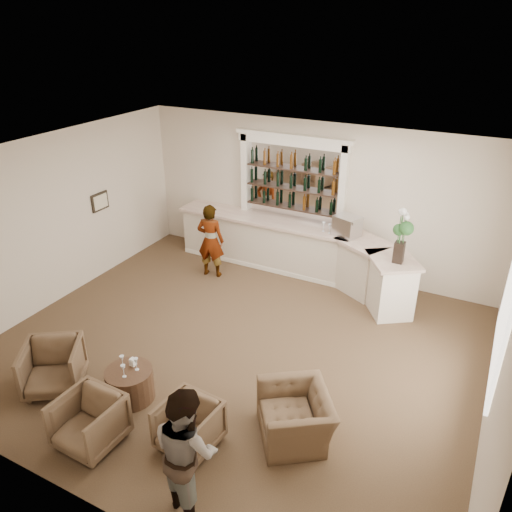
{
  "coord_description": "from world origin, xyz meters",
  "views": [
    {
      "loc": [
        3.6,
        -6.18,
        5.26
      ],
      "look_at": [
        -0.07,
        0.9,
        1.37
      ],
      "focal_mm": 35.0,
      "sensor_mm": 36.0,
      "label": 1
    }
  ],
  "objects": [
    {
      "name": "napkin_holder",
      "position": [
        -0.8,
        -1.69,
        0.56
      ],
      "size": [
        0.08,
        0.08,
        0.12
      ],
      "primitive_type": "cube",
      "color": "white",
      "rests_on": "cocktail_table"
    },
    {
      "name": "wine_glass_tbl_b",
      "position": [
        -0.68,
        -1.75,
        0.6
      ],
      "size": [
        0.07,
        0.07,
        0.21
      ],
      "primitive_type": null,
      "color": "white",
      "rests_on": "cocktail_table"
    },
    {
      "name": "armchair_far",
      "position": [
        1.71,
        -1.39,
        0.34
      ],
      "size": [
        1.36,
        1.39,
        0.68
      ],
      "primitive_type": "imported",
      "rotation": [
        0.0,
        0.0,
        -0.95
      ],
      "color": "brown",
      "rests_on": "ground"
    },
    {
      "name": "room_shell",
      "position": [
        0.16,
        0.71,
        2.34
      ],
      "size": [
        8.04,
        7.02,
        3.32
      ],
      "color": "beige",
      "rests_on": "ground"
    },
    {
      "name": "wine_glass_bar_left",
      "position": [
        0.57,
        2.97,
        1.25
      ],
      "size": [
        0.07,
        0.07,
        0.21
      ],
      "primitive_type": null,
      "color": "white",
      "rests_on": "bar_counter"
    },
    {
      "name": "wine_glass_bar_right",
      "position": [
        0.43,
        3.01,
        1.25
      ],
      "size": [
        0.07,
        0.07,
        0.21
      ],
      "primitive_type": null,
      "color": "white",
      "rests_on": "bar_counter"
    },
    {
      "name": "wine_glass_tbl_c",
      "position": [
        -0.74,
        -1.96,
        0.6
      ],
      "size": [
        0.07,
        0.07,
        0.21
      ],
      "primitive_type": null,
      "color": "white",
      "rests_on": "cocktail_table"
    },
    {
      "name": "sommelier",
      "position": [
        -1.8,
        2.1,
        0.83
      ],
      "size": [
        0.66,
        0.5,
        1.65
      ],
      "primitive_type": "imported",
      "rotation": [
        0.0,
        0.0,
        3.32
      ],
      "color": "gray",
      "rests_on": "ground"
    },
    {
      "name": "flower_vase",
      "position": [
        2.15,
        2.29,
        1.73
      ],
      "size": [
        0.28,
        0.28,
        1.05
      ],
      "color": "black",
      "rests_on": "bar_counter"
    },
    {
      "name": "armchair_left",
      "position": [
        -1.97,
        -2.2,
        0.39
      ],
      "size": [
        1.17,
        1.18,
        0.78
      ],
      "primitive_type": "imported",
      "rotation": [
        0.0,
        0.0,
        0.59
      ],
      "color": "brown",
      "rests_on": "ground"
    },
    {
      "name": "cocktail_table",
      "position": [
        -0.78,
        -1.83,
        0.25
      ],
      "size": [
        0.71,
        0.71,
        0.5
      ],
      "primitive_type": "cylinder",
      "color": "#4B3320",
      "rests_on": "ground"
    },
    {
      "name": "ground",
      "position": [
        0.0,
        0.0,
        0.0
      ],
      "size": [
        8.0,
        8.0,
        0.0
      ],
      "primitive_type": "plane",
      "color": "brown",
      "rests_on": "ground"
    },
    {
      "name": "bar_counter",
      "position": [
        -0.16,
        3.0,
        0.57
      ],
      "size": [
        5.72,
        1.8,
        1.14
      ],
      "color": "white",
      "rests_on": "ground"
    },
    {
      "name": "armchair_center",
      "position": [
        -0.67,
        -2.78,
        0.37
      ],
      "size": [
        0.82,
        0.84,
        0.74
      ],
      "primitive_type": "imported",
      "rotation": [
        0.0,
        0.0,
        -0.03
      ],
      "color": "brown",
      "rests_on": "ground"
    },
    {
      "name": "armchair_right",
      "position": [
        0.53,
        -2.2,
        0.34
      ],
      "size": [
        0.79,
        0.81,
        0.68
      ],
      "primitive_type": "imported",
      "rotation": [
        0.0,
        0.0,
        -0.08
      ],
      "color": "brown",
      "rests_on": "ground"
    },
    {
      "name": "espresso_machine",
      "position": [
        0.93,
        3.01,
        1.35
      ],
      "size": [
        0.59,
        0.55,
        0.43
      ],
      "primitive_type": "cube",
      "rotation": [
        0.0,
        0.0,
        -0.35
      ],
      "color": "silver",
      "rests_on": "bar_counter"
    },
    {
      "name": "back_bar_alcove",
      "position": [
        -0.5,
        3.41,
        2.03
      ],
      "size": [
        2.64,
        0.25,
        3.0
      ],
      "color": "white",
      "rests_on": "ground"
    },
    {
      "name": "guest",
      "position": [
        1.04,
        -2.94,
        0.85
      ],
      "size": [
        1.02,
        0.94,
        1.71
      ],
      "primitive_type": "imported",
      "rotation": [
        0.0,
        0.0,
        2.71
      ],
      "color": "gray",
      "rests_on": "ground"
    },
    {
      "name": "wine_glass_tbl_a",
      "position": [
        -0.9,
        -1.8,
        0.6
      ],
      "size": [
        0.07,
        0.07,
        0.21
      ],
      "primitive_type": null,
      "color": "white",
      "rests_on": "cocktail_table"
    }
  ]
}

